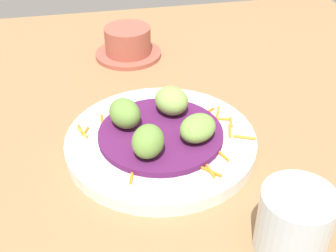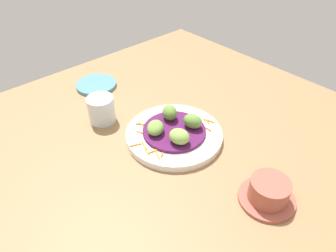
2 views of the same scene
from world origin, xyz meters
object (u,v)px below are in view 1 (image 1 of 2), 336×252
Objects in this scene: terracotta_bowl at (128,44)px; water_glass at (294,223)px; main_plate at (161,142)px; guac_scoop_center at (171,101)px; guac_scoop_back at (148,141)px; guac_scoop_left at (198,128)px; guac_scoop_right at (125,113)px.

water_glass is (11.09, -49.43, 1.32)cm from terracotta_bowl.
main_plate is 4.79× the size of guac_scoop_center.
guac_scoop_back is (-2.46, -4.55, 3.91)cm from main_plate.
main_plate is at bearing 117.32° from water_glass.
guac_scoop_left is 0.44× the size of terracotta_bowl.
guac_scoop_left is 1.06× the size of guac_scoop_right.
terracotta_bowl reaches higher than main_plate.
guac_scoop_left is 7.32cm from guac_scoop_center.
guac_scoop_right is 0.42× the size of terracotta_bowl.
guac_scoop_back is (-4.93, -9.09, 0.18)cm from guac_scoop_center.
guac_scoop_center is 0.44× the size of terracotta_bowl.
guac_scoop_right is 26.93cm from water_glass.
guac_scoop_right is 7.31cm from guac_scoop_back.
guac_scoop_back reaches higher than main_plate.
terracotta_bowl is (-3.24, 24.91, -2.12)cm from guac_scoop_center.
terracotta_bowl is at bearing 82.05° from guac_scoop_right.
terracotta_bowl is (-0.78, 29.46, 1.61)cm from main_plate.
guac_scoop_back is at bearing -163.46° from guac_scoop_left.
guac_scoop_center is 7.31cm from guac_scoop_right.
main_plate is 22.67cm from water_glass.
guac_scoop_center is at bearing 61.54° from main_plate.
water_glass is (14.87, -22.44, -0.89)cm from guac_scoop_right.
main_plate is at bearing -118.46° from guac_scoop_center.
guac_scoop_left is at bearing 16.54° from guac_scoop_back.
main_plate is 2.10× the size of terracotta_bowl.
guac_scoop_back is (-7.01, -2.08, 0.42)cm from guac_scoop_left.
terracotta_bowl is (3.77, 26.99, -2.21)cm from guac_scoop_right.
terracotta_bowl is at bearing 97.41° from guac_scoop_center.
terracotta_bowl is (-5.32, 31.92, -1.88)cm from guac_scoop_left.
guac_scoop_left is (4.55, -2.46, 3.49)cm from main_plate.
guac_scoop_left is at bearing -28.46° from guac_scoop_right.
water_glass is (10.32, -19.97, 2.93)cm from main_plate.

